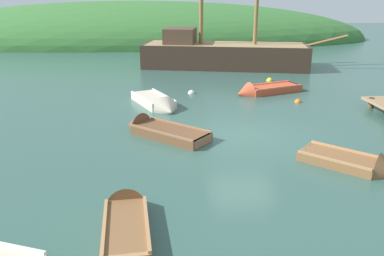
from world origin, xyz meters
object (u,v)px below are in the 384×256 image
Objects in this scene: rowboat_near_dock at (158,104)px; buoy_white at (191,93)px; rowboat_far at (126,219)px; buoy_orange at (298,102)px; rowboat_portside at (263,91)px; rowboat_outer_left at (356,166)px; sailing_ship at (223,58)px; buoy_yellow at (270,81)px; rowboat_outer_right at (158,131)px.

rowboat_near_dock is 3.17m from buoy_white.
rowboat_near_dock is 1.28× the size of rowboat_far.
buoy_orange is at bearing -24.45° from buoy_white.
rowboat_portside is 4.01m from buoy_white.
rowboat_portside is at bearing -4.80° from buoy_white.
rowboat_outer_left reaches higher than rowboat_far.
sailing_ship is at bearing 131.76° from rowboat_near_dock.
rowboat_outer_left is 7.89m from buoy_orange.
rowboat_outer_left is 11.06m from buoy_white.
rowboat_far is 14.01m from rowboat_portside.
rowboat_near_dock is 9.29× the size of buoy_yellow.
rowboat_portside is 11.60× the size of buoy_orange.
rowboat_outer_right is at bearing -128.10° from buoy_yellow.
buoy_white is (2.78, 12.59, -0.08)m from rowboat_far.
rowboat_portside is at bearing -32.85° from rowboat_far.
buoy_yellow is 5.96m from buoy_white.
rowboat_far reaches higher than buoy_yellow.
rowboat_far is at bearing 124.14° from rowboat_outer_right.
rowboat_outer_left is at bearing 71.99° from rowboat_portside.
rowboat_near_dock reaches higher than buoy_orange.
rowboat_near_dock is at bearing -9.00° from rowboat_far.
rowboat_far is (-7.05, -2.39, -0.01)m from rowboat_outer_left.
rowboat_far is (-0.89, -10.05, -0.05)m from rowboat_near_dock.
rowboat_far is 8.43× the size of buoy_orange.
rowboat_outer_right reaches higher than rowboat_outer_left.
buoy_yellow reaches higher than buoy_white.
buoy_yellow reaches higher than buoy_orange.
buoy_orange is 0.86× the size of buoy_yellow.
rowboat_near_dock reaches higher than buoy_white.
rowboat_far is at bearing -27.78° from rowboat_near_dock.
buoy_white reaches higher than buoy_orange.
sailing_ship is 5.61m from buoy_yellow.
sailing_ship is 18.17m from rowboat_outer_left.
buoy_orange is at bearing -42.05° from rowboat_far.
rowboat_outer_right is 6.22m from rowboat_far.
rowboat_outer_left is at bearing -94.43° from buoy_yellow.
buoy_orange is at bearing 101.68° from rowboat_portside.
sailing_ship is 3.88× the size of rowboat_near_dock.
rowboat_outer_right is at bearing 26.10° from rowboat_portside.
rowboat_outer_right is (-5.07, -14.35, -0.54)m from sailing_ship.
rowboat_outer_right is 0.89× the size of rowboat_portside.
rowboat_outer_right is 8.86× the size of buoy_yellow.
buoy_orange is at bearing -65.41° from sailing_ship.
buoy_orange is 5.75m from buoy_white.
rowboat_outer_right is 11.71m from buoy_yellow.
sailing_ship is 15.23m from rowboat_outer_right.
rowboat_outer_right is at bearing -167.29° from rowboat_outer_left.
rowboat_near_dock is 9.83m from rowboat_outer_left.
sailing_ship is 11.61m from rowboat_near_dock.
sailing_ship reaches higher than rowboat_outer_left.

